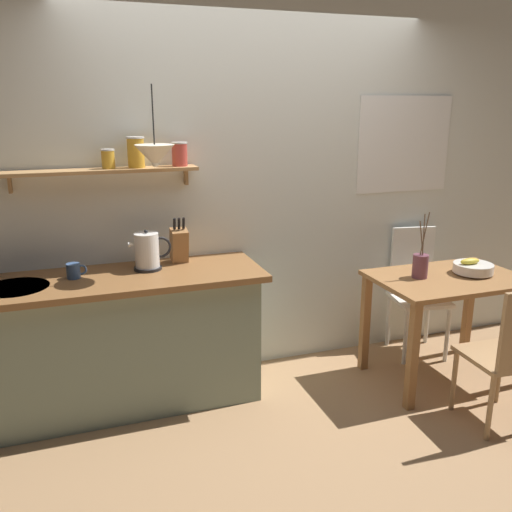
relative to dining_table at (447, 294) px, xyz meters
name	(u,v)px	position (x,y,z in m)	size (l,w,h in m)	color
ground_plane	(282,401)	(-1.21, 0.05, -0.64)	(14.00, 14.00, 0.00)	#A87F56
back_wall	(278,184)	(-1.00, 0.70, 0.72)	(6.80, 0.11, 2.70)	silver
kitchen_counter	(119,341)	(-2.21, 0.37, -0.18)	(1.83, 0.63, 0.89)	gray
wall_shelf	(123,163)	(-2.10, 0.54, 0.92)	(1.17, 0.20, 0.32)	tan
dining_table	(447,294)	(0.00, 0.00, 0.00)	(1.02, 0.69, 0.76)	#9E6B3D
dining_chair_near	(510,351)	(-0.05, -0.66, -0.13)	(0.42, 0.42, 0.92)	tan
dining_chair_far	(416,285)	(0.08, 0.47, -0.10)	(0.46, 0.47, 0.98)	white
fruit_bowl	(473,268)	(0.19, -0.01, 0.17)	(0.27, 0.27, 0.12)	silver
twig_vase	(421,265)	(-0.21, 0.05, 0.21)	(0.11, 0.11, 0.45)	brown
electric_kettle	(148,252)	(-1.99, 0.43, 0.37)	(0.27, 0.18, 0.26)	black
knife_block	(179,245)	(-1.77, 0.52, 0.38)	(0.11, 0.15, 0.31)	#9E6B3D
coffee_mug_by_sink	(74,271)	(-2.44, 0.39, 0.30)	(0.12, 0.08, 0.09)	#3D5B89
pendant_lamp	(155,156)	(-1.93, 0.30, 0.98)	(0.23, 0.23, 0.47)	black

